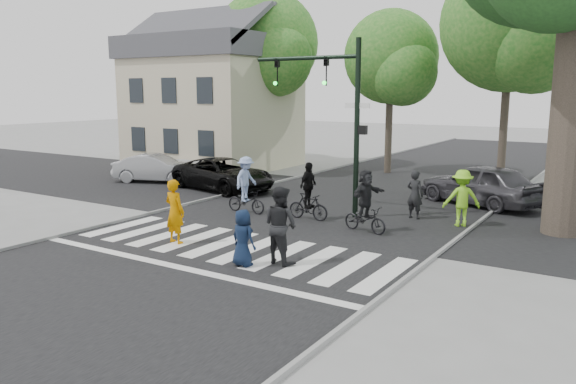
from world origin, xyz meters
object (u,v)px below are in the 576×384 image
Objects in this scene: pedestrian_adult at (280,225)px; car_grey at (481,184)px; pedestrian_woman at (175,211)px; cyclist_right at (365,204)px; cyclist_left at (246,189)px; cyclist_mid at (308,196)px; car_suv at (223,174)px; traffic_signal at (335,102)px; car_silver at (156,168)px; pedestrian_child at (243,238)px.

car_grey is (2.42, 10.16, -0.18)m from pedestrian_adult.
cyclist_right reaches higher than pedestrian_woman.
cyclist_right is 0.41× the size of car_grey.
cyclist_left is 1.03× the size of cyclist_mid.
cyclist_left reaches higher than car_suv.
pedestrian_adult is (1.53, -5.74, -2.91)m from traffic_signal.
traffic_signal reaches higher than cyclist_left.
car_suv is (-8.37, 3.50, -0.17)m from cyclist_right.
car_suv is 1.25× the size of car_silver.
car_silver is (-11.97, 7.53, -0.32)m from pedestrian_adult.
car_suv is (-6.37, 1.80, -3.20)m from traffic_signal.
cyclist_left is at bearing -76.78° from pedestrian_woman.
cyclist_mid reaches higher than car_silver.
car_silver is at bearing 164.31° from cyclist_right.
cyclist_left reaches higher than car_silver.
cyclist_left reaches higher than cyclist_mid.
cyclist_mid is at bearing -68.64° from pedestrian_child.
pedestrian_woman is 0.92× the size of cyclist_left.
car_suv is 10.65m from car_grey.
traffic_signal is 4.01m from cyclist_right.
cyclist_left is at bearing 176.62° from cyclist_right.
pedestrian_adult reaches higher than cyclist_right.
cyclist_right is at bearing -94.82° from pedestrian_child.
car_silver is at bearing 170.25° from traffic_signal.
car_grey is at bearing -97.33° from pedestrian_child.
pedestrian_woman is 0.37× the size of car_suv.
cyclist_mid is (-1.85, 4.54, -0.18)m from pedestrian_adult.
traffic_signal reaches higher than pedestrian_adult.
pedestrian_woman is at bearing -109.32° from traffic_signal.
pedestrian_woman is 4.40m from cyclist_left.
pedestrian_adult reaches higher than cyclist_mid.
car_suv is at bearing -111.57° from car_silver.
cyclist_mid is at bearing 5.31° from cyclist_left.
cyclist_mid is at bearing -105.00° from traffic_signal.
cyclist_left reaches higher than car_grey.
pedestrian_woman reaches higher than car_grey.
car_grey is (1.95, 6.12, -0.06)m from cyclist_right.
cyclist_left is at bearing -120.11° from car_suv.
traffic_signal reaches higher than cyclist_mid.
pedestrian_adult is at bearing -143.79° from car_silver.
cyclist_left is at bearing -45.77° from pedestrian_child.
traffic_signal is 3.09× the size of cyclist_right.
cyclist_left reaches higher than pedestrian_woman.
car_grey is (3.06, 10.87, 0.09)m from pedestrian_child.
traffic_signal is 6.69m from car_grey.
cyclist_right is 0.39× the size of car_suv.
cyclist_right reaches higher than pedestrian_child.
car_suv is (-7.90, 7.54, -0.29)m from pedestrian_adult.
pedestrian_woman is 3.55m from pedestrian_adult.
cyclist_right is (2.32, -0.51, 0.07)m from cyclist_mid.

